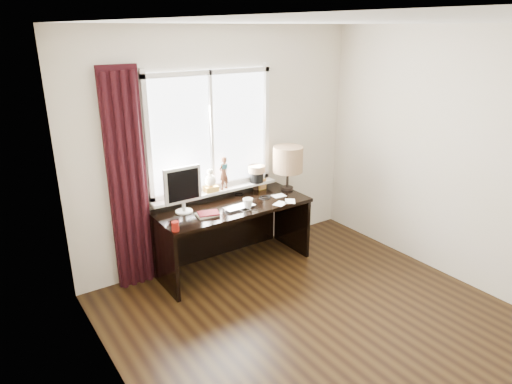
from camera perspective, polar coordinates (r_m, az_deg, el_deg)
floor at (r=4.26m, az=10.58°, el=-17.52°), size 3.50×4.00×0.00m
ceiling at (r=3.40m, az=13.50°, el=19.98°), size 3.50×4.00×0.00m
wall_back at (r=5.14m, az=-4.28°, el=5.61°), size 3.50×0.00×2.60m
wall_left at (r=2.74m, az=-14.92°, el=-8.32°), size 0.00×4.00×2.60m
wall_right at (r=4.99m, az=26.07°, el=3.17°), size 0.00×4.00×2.60m
laptop at (r=4.85m, az=-2.07°, el=-1.91°), size 0.34×0.22×0.03m
mug at (r=4.85m, az=-1.02°, el=-1.36°), size 0.14×0.13×0.11m
red_cup at (r=4.38m, az=-10.05°, el=-4.25°), size 0.07×0.07×0.09m
window at (r=5.04m, az=-5.25°, el=5.41°), size 1.52×0.22×1.40m
curtain at (r=4.67m, az=-15.71°, el=1.04°), size 0.38×0.09×2.25m
desk at (r=5.13m, az=-3.47°, el=-3.79°), size 1.70×0.70×0.75m
monitor at (r=4.72m, az=-9.15°, el=0.63°), size 0.40×0.18×0.49m
notebook_stack at (r=4.69m, az=-6.05°, el=-2.75°), size 0.25×0.20×0.03m
brush_holder at (r=5.41m, az=0.08°, el=1.01°), size 0.09×0.09×0.25m
icon_frame at (r=5.39m, az=0.82°, el=0.96°), size 0.10×0.02×0.13m
table_lamp at (r=5.32m, az=4.01°, el=4.03°), size 0.35×0.35×0.52m
loose_papers at (r=5.09m, az=3.39°, el=-1.02°), size 0.32×0.36×0.00m
desk_cables at (r=5.18m, az=0.31°, el=-0.56°), size 0.34×0.40×0.01m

